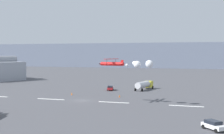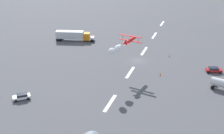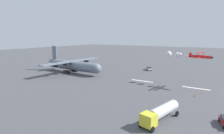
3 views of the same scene
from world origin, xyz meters
TOP-DOWN VIEW (x-y plane):
  - runway_stripe_3 at (8.85, 0.00)m, footprint 8.00×0.90m
  - runway_stripe_4 at (26.55, 0.00)m, footprint 8.00×0.90m
  - cargo_transport_plane at (56.99, 2.07)m, footprint 29.59×30.58m
  - stunt_biplane_red at (13.66, -1.46)m, footprint 14.43×6.83m
  - fuel_tanker_truck at (11.39, 27.55)m, footprint 4.91×10.48m
  - followme_car_yellow at (31.90, -20.93)m, footprint 4.04×4.31m
  - traffic_cone_far at (7.94, 8.65)m, footprint 0.44×0.44m

SIDE VIEW (x-z plane):
  - runway_stripe_3 at x=8.85m, z-range 0.00..0.01m
  - runway_stripe_4 at x=26.55m, z-range 0.00..0.01m
  - traffic_cone_far at x=7.94m, z-range 0.00..0.75m
  - followme_car_yellow at x=31.90m, z-range 0.05..1.57m
  - fuel_tanker_truck at x=11.39m, z-range 0.30..3.20m
  - cargo_transport_plane at x=56.99m, z-range -2.24..8.93m
  - stunt_biplane_red at x=13.66m, z-range 8.67..10.88m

